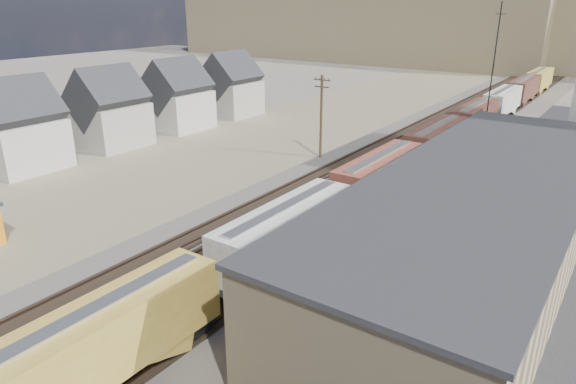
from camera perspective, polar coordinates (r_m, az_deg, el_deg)
The scene contains 10 objects.
ground at distance 30.65m, azimuth -26.86°, elevation -18.15°, with size 300.00×300.00×0.00m, color #6B6356.
ballast_bed at distance 66.36m, azimuth 13.55°, elevation 4.18°, with size 18.00×200.00×0.06m, color #4C4742.
dirt_yard at distance 68.00m, azimuth -5.61°, elevation 5.03°, with size 24.00×180.00×0.03m, color #7B7154.
rail_tracks at distance 66.53m, azimuth 13.11°, elevation 4.33°, with size 11.40×200.00×0.24m.
freight_train at distance 69.26m, azimuth 18.29°, elevation 6.75°, with size 3.00×119.74×4.46m.
warehouse at distance 38.33m, azimuth 20.56°, elevation -2.93°, with size 12.40×40.40×7.25m.
utility_pole_north at distance 61.74m, azimuth 3.71°, elevation 8.55°, with size 2.20×0.32×10.00m.
radio_mast at distance 72.21m, azimuth 21.73°, elevation 12.00°, with size 1.20×0.16×18.00m.
townhouse_row at distance 67.95m, azimuth -23.32°, elevation 7.20°, with size 8.15×68.16×10.47m.
hills_north at distance 179.06m, azimuth 29.06°, elevation 16.82°, with size 265.00×80.00×32.00m.
Camera 1 is at (22.82, -9.65, 18.04)m, focal length 32.00 mm.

